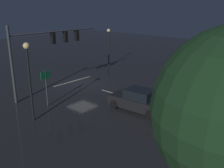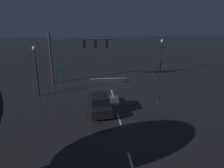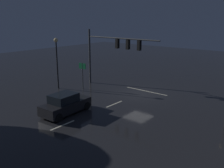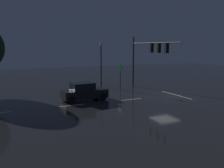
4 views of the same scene
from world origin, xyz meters
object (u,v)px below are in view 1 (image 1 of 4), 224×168
at_px(traffic_signal_assembly, 47,45).
at_px(car_approaching, 138,100).
at_px(street_lamp_left_kerb, 109,40).
at_px(route_sign, 46,81).
at_px(street_lamp_right_kerb, 29,68).

xyz_separation_m(traffic_signal_assembly, car_approaching, (-2.03, 8.51, -3.65)).
height_order(traffic_signal_assembly, street_lamp_left_kerb, traffic_signal_assembly).
xyz_separation_m(car_approaching, route_sign, (4.13, -5.96, 1.30)).
relative_size(traffic_signal_assembly, route_sign, 3.19).
bearing_deg(traffic_signal_assembly, route_sign, 50.47).
height_order(street_lamp_left_kerb, route_sign, street_lamp_left_kerb).
bearing_deg(street_lamp_left_kerb, route_sign, 22.43).
relative_size(street_lamp_left_kerb, route_sign, 1.66).
bearing_deg(car_approaching, route_sign, -55.29).
relative_size(traffic_signal_assembly, street_lamp_right_kerb, 1.69).
bearing_deg(street_lamp_left_kerb, street_lamp_right_kerb, 24.33).
xyz_separation_m(street_lamp_left_kerb, street_lamp_right_kerb, (15.75, 7.12, 0.41)).
distance_m(car_approaching, street_lamp_left_kerb, 15.06).
height_order(car_approaching, street_lamp_right_kerb, street_lamp_right_kerb).
xyz_separation_m(traffic_signal_assembly, street_lamp_left_kerb, (-11.37, -3.02, -1.04)).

